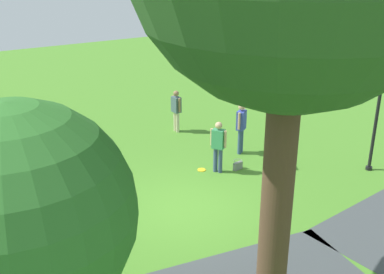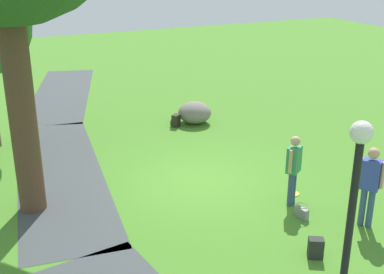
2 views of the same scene
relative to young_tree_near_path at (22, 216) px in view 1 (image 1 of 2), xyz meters
name	(u,v)px [view 1 (image 1 of 2)]	position (x,y,z in m)	size (l,w,h in m)	color
ground_plane	(185,209)	(-4.68, -4.26, -3.49)	(48.00, 48.00, 0.00)	#488228
young_tree_near_path	(22,216)	(0.00, 0.00, 0.00)	(2.81, 2.81, 4.92)	brown
lamp_post	(379,102)	(-10.83, -3.45, -1.27)	(0.28, 0.28, 3.60)	black
lawn_boulder	(9,205)	(-0.61, -6.19, -3.13)	(1.54, 1.54, 0.72)	slate
woman_with_handbag	(218,144)	(-6.67, -5.72, -2.54)	(0.40, 0.44, 1.64)	#35476A
man_near_boulder	(176,108)	(-7.25, -9.41, -2.57)	(0.27, 0.52, 1.59)	beige
passerby_on_path	(241,124)	(-8.12, -6.55, -2.46)	(0.44, 0.40, 1.76)	#364E77
handbag_on_grass	(238,165)	(-7.31, -5.54, -3.35)	(0.34, 0.32, 0.31)	gray
backpack_by_boulder	(18,223)	(-0.66, -5.48, -3.30)	(0.35, 0.35, 0.40)	#28281A
spare_backpack_on_lawn	(284,163)	(-8.61, -4.88, -3.30)	(0.34, 0.34, 0.40)	#242724
frisbee_on_grass	(202,170)	(-6.31, -6.07, -3.48)	(0.26, 0.26, 0.02)	yellow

